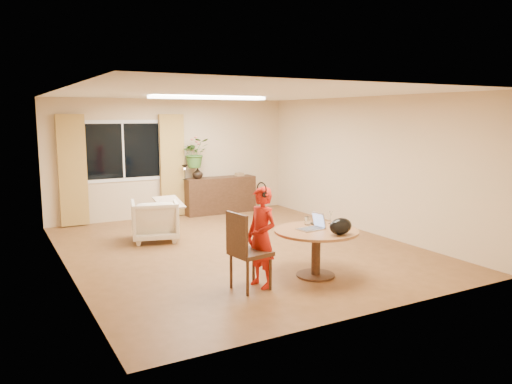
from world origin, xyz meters
TOP-DOWN VIEW (x-y plane):
  - floor at (0.00, 0.00)m, footprint 6.50×6.50m
  - ceiling at (0.00, 0.00)m, footprint 6.50×6.50m
  - wall_back at (0.00, 3.25)m, footprint 5.50×0.00m
  - wall_left at (-2.75, 0.00)m, footprint 0.00×6.50m
  - wall_right at (2.75, 0.00)m, footprint 0.00×6.50m
  - window at (-1.10, 3.23)m, footprint 1.70×0.03m
  - curtain_left at (-2.15, 3.15)m, footprint 0.55×0.08m
  - curtain_right at (-0.05, 3.15)m, footprint 0.55×0.08m
  - ceiling_panel at (0.00, 1.20)m, footprint 2.20×0.35m
  - dining_table at (0.28, -1.84)m, footprint 1.18×1.18m
  - dining_chair at (-0.77, -1.86)m, footprint 0.56×0.52m
  - child at (-0.59, -1.83)m, footprint 0.54×0.41m
  - laptop at (0.21, -1.79)m, footprint 0.39×0.28m
  - tumbler at (0.35, -1.51)m, footprint 0.10×0.10m
  - wine_glass at (0.70, -1.61)m, footprint 0.07×0.07m
  - pot_lid at (0.52, -1.54)m, footprint 0.28×0.28m
  - handbag at (0.39, -2.23)m, footprint 0.36×0.24m
  - armchair at (-1.08, 1.24)m, footprint 0.97×0.99m
  - throw at (-0.82, 1.19)m, footprint 0.47×0.57m
  - sideboard at (1.04, 3.01)m, footprint 1.67×0.41m
  - vase at (0.49, 3.01)m, footprint 0.26×0.26m
  - bouquet at (0.44, 3.01)m, footprint 0.63×0.56m
  - book_stack at (1.54, 3.01)m, footprint 0.20×0.16m
  - desk_lamp at (0.17, 2.96)m, footprint 0.18×0.18m

SIDE VIEW (x-z plane):
  - floor at x=0.00m, z-range 0.00..0.00m
  - armchair at x=-1.08m, z-range 0.00..0.75m
  - sideboard at x=1.04m, z-range 0.00..0.84m
  - dining_chair at x=-0.77m, z-range 0.00..1.03m
  - dining_table at x=0.28m, z-range 0.19..0.86m
  - child at x=-0.59m, z-range 0.00..1.33m
  - pot_lid at x=0.52m, z-range 0.67..0.71m
  - tumbler at x=0.35m, z-range 0.67..0.79m
  - wine_glass at x=0.70m, z-range 0.67..0.85m
  - throw at x=-0.82m, z-range 0.75..0.78m
  - handbag at x=0.39m, z-range 0.67..0.90m
  - laptop at x=0.21m, z-range 0.67..0.91m
  - book_stack at x=1.54m, z-range 0.84..0.91m
  - vase at x=0.49m, z-range 0.84..1.08m
  - desk_lamp at x=0.17m, z-range 0.84..1.19m
  - curtain_left at x=-2.15m, z-range 0.02..2.27m
  - curtain_right at x=-0.05m, z-range 0.02..2.27m
  - wall_back at x=0.00m, z-range -1.45..4.05m
  - wall_left at x=-2.75m, z-range -1.95..4.55m
  - wall_right at x=2.75m, z-range -1.95..4.55m
  - bouquet at x=0.44m, z-range 1.08..1.74m
  - window at x=-1.10m, z-range 0.85..2.15m
  - ceiling_panel at x=0.00m, z-range 2.54..2.59m
  - ceiling at x=0.00m, z-range 2.60..2.60m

